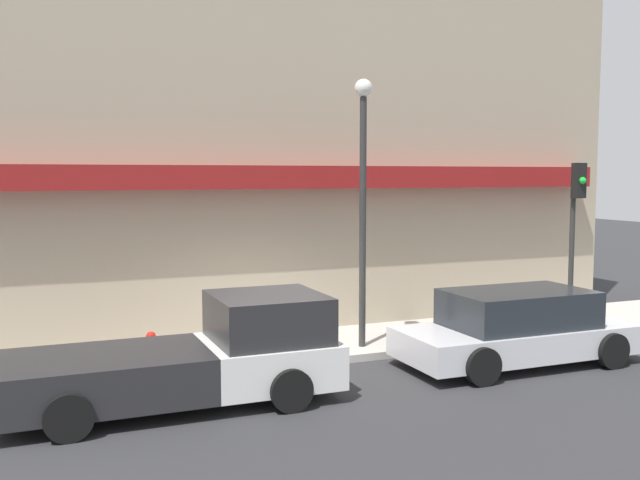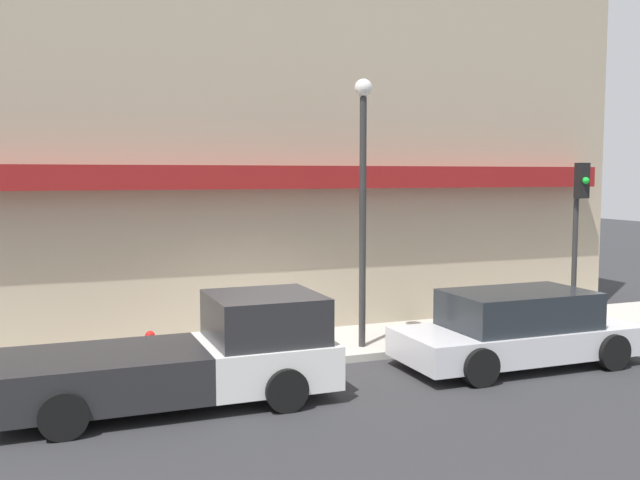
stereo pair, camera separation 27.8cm
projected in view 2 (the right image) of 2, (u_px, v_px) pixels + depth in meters
The scene contains 8 objects.
ground_plane at pixel (281, 370), 13.47m from camera, with size 80.00×80.00×0.00m, color #2D2D30.
sidewalk at pixel (262, 351), 14.65m from camera, with size 36.00×2.56×0.15m.
building at pixel (226, 92), 16.70m from camera, with size 19.80×3.80×11.26m.
pickup_truck at pixel (193, 357), 11.52m from camera, with size 5.28×2.18×1.71m.
parked_car at pixel (518, 329), 13.79m from camera, with size 4.76×2.11×1.46m.
fire_hydrant at pixel (150, 348), 13.20m from camera, with size 0.19×0.19×0.66m.
street_lamp at pixel (363, 181), 14.41m from camera, with size 0.36×0.36×5.45m.
traffic_light at pixel (578, 216), 16.21m from camera, with size 0.28×0.42×3.81m.
Camera 2 is at (-4.07, -12.56, 3.69)m, focal length 40.00 mm.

